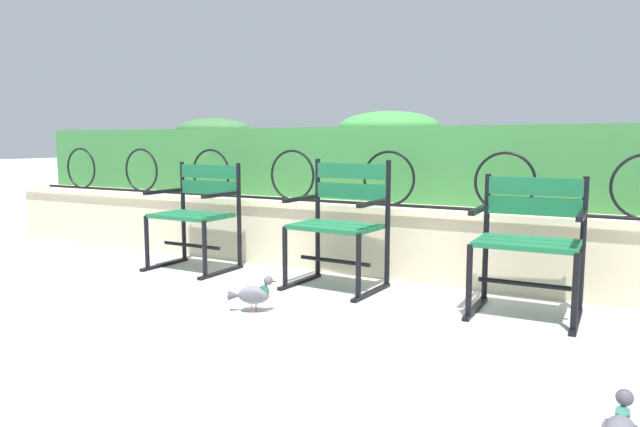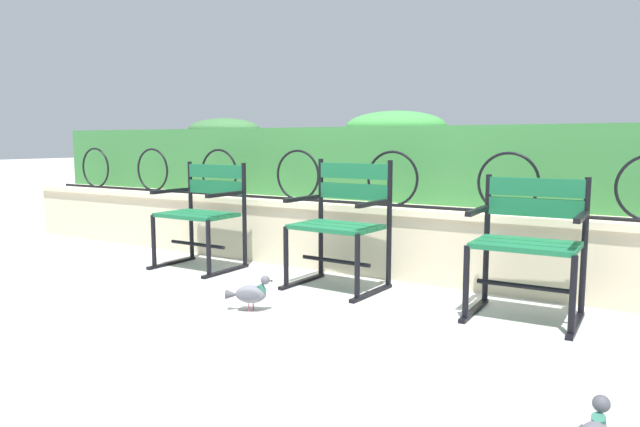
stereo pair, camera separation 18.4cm
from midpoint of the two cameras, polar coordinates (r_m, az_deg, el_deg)
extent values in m
plane|color=#B7B5AF|center=(3.95, -2.06, -8.11)|extent=(60.00, 60.00, 0.00)
cube|color=beige|center=(4.65, 3.52, -2.69)|extent=(7.96, 0.35, 0.49)
cube|color=beige|center=(4.62, 3.55, 0.63)|extent=(7.96, 0.41, 0.05)
cylinder|color=black|center=(4.54, 3.14, 1.00)|extent=(7.41, 0.02, 0.02)
torus|color=black|center=(6.58, -22.89, 4.06)|extent=(0.42, 0.02, 0.42)
torus|color=black|center=(5.94, -17.78, 4.01)|extent=(0.42, 0.02, 0.42)
torus|color=black|center=(5.35, -11.50, 3.91)|extent=(0.42, 0.02, 0.42)
torus|color=black|center=(4.85, -3.80, 3.72)|extent=(0.42, 0.02, 0.42)
torus|color=black|center=(4.44, 5.49, 3.40)|extent=(0.42, 0.02, 0.42)
torus|color=black|center=(4.18, 16.26, 2.92)|extent=(0.42, 0.02, 0.42)
cube|color=#387A3D|center=(5.04, 5.99, 4.88)|extent=(7.80, 0.63, 0.61)
ellipsoid|color=#396939|center=(6.06, -11.20, 8.01)|extent=(0.82, 0.57, 0.22)
ellipsoid|color=#387F3B|center=(5.06, 5.56, 8.33)|extent=(0.90, 0.57, 0.27)
cube|color=#19663D|center=(4.72, -14.61, -0.38)|extent=(0.60, 0.13, 0.03)
cube|color=#19663D|center=(4.82, -13.49, -0.20)|extent=(0.60, 0.13, 0.03)
cube|color=#19663D|center=(4.92, -12.41, -0.03)|extent=(0.60, 0.13, 0.03)
cube|color=#19663D|center=(4.97, -11.72, 4.01)|extent=(0.60, 0.03, 0.11)
cube|color=#19663D|center=(4.97, -11.68, 2.48)|extent=(0.60, 0.03, 0.11)
cylinder|color=black|center=(4.81, -8.94, -0.25)|extent=(0.04, 0.04, 0.86)
cylinder|color=black|center=(4.51, -12.27, -3.47)|extent=(0.04, 0.04, 0.44)
cube|color=black|center=(4.70, -10.66, -5.62)|extent=(0.04, 0.52, 0.02)
cube|color=black|center=(4.60, -10.83, 1.79)|extent=(0.04, 0.40, 0.03)
cylinder|color=black|center=(5.20, -14.10, 0.16)|extent=(0.04, 0.04, 0.86)
cylinder|color=black|center=(4.92, -17.47, -2.77)|extent=(0.04, 0.04, 0.44)
cube|color=black|center=(5.09, -15.82, -4.77)|extent=(0.04, 0.52, 0.02)
cube|color=black|center=(5.01, -16.05, 2.06)|extent=(0.04, 0.40, 0.03)
cylinder|color=black|center=(4.85, -13.41, -3.04)|extent=(0.57, 0.03, 0.03)
cube|color=#19663D|center=(3.97, -0.90, -1.53)|extent=(0.59, 0.16, 0.03)
cube|color=#19663D|center=(4.08, 0.14, -1.29)|extent=(0.59, 0.16, 0.03)
cube|color=#19663D|center=(4.20, 1.12, -1.06)|extent=(0.59, 0.16, 0.03)
cube|color=#19663D|center=(4.25, 1.85, 4.15)|extent=(0.58, 0.06, 0.11)
cube|color=#19663D|center=(4.26, 1.84, 2.17)|extent=(0.58, 0.06, 0.11)
cylinder|color=black|center=(4.15, 5.31, -1.05)|extent=(0.04, 0.04, 0.90)
cylinder|color=black|center=(3.81, 2.36, -5.25)|extent=(0.04, 0.04, 0.44)
cube|color=black|center=(4.02, 3.69, -7.65)|extent=(0.07, 0.52, 0.02)
cube|color=black|center=(3.91, 3.76, 0.99)|extent=(0.06, 0.40, 0.03)
cylinder|color=black|center=(4.43, -1.42, -0.49)|extent=(0.04, 0.04, 0.90)
cylinder|color=black|center=(4.12, -4.70, -4.33)|extent=(0.04, 0.04, 0.44)
cube|color=black|center=(4.32, -3.16, -6.62)|extent=(0.07, 0.52, 0.02)
cube|color=black|center=(4.22, -3.22, 1.44)|extent=(0.06, 0.40, 0.03)
cylinder|color=black|center=(4.12, 0.14, -4.62)|extent=(0.55, 0.06, 0.03)
cube|color=#19663D|center=(3.47, 17.65, -3.12)|extent=(0.57, 0.14, 0.03)
cube|color=#19663D|center=(3.60, 18.03, -2.77)|extent=(0.57, 0.14, 0.03)
cube|color=#19663D|center=(3.73, 18.38, -2.44)|extent=(0.57, 0.14, 0.03)
cube|color=#19663D|center=(3.80, 18.82, 2.50)|extent=(0.57, 0.04, 0.11)
cube|color=#19663D|center=(3.81, 18.74, 0.65)|extent=(0.57, 0.04, 0.11)
cylinder|color=black|center=(3.80, 22.84, -2.88)|extent=(0.04, 0.04, 0.82)
cylinder|color=black|center=(3.42, 22.07, -7.20)|extent=(0.04, 0.04, 0.44)
cube|color=black|center=(3.66, 22.22, -9.67)|extent=(0.05, 0.52, 0.02)
cube|color=black|center=(3.54, 22.67, -0.18)|extent=(0.05, 0.40, 0.03)
cylinder|color=black|center=(3.89, 14.48, -2.34)|extent=(0.04, 0.04, 0.82)
cylinder|color=black|center=(3.52, 12.78, -6.48)|extent=(0.04, 0.04, 0.44)
cube|color=black|center=(3.75, 13.45, -8.94)|extent=(0.05, 0.52, 0.02)
cube|color=black|center=(3.63, 13.72, 0.33)|extent=(0.05, 0.40, 0.03)
cylinder|color=black|center=(3.65, 17.88, -6.52)|extent=(0.54, 0.04, 0.03)
ellipsoid|color=slate|center=(3.63, -7.90, -7.83)|extent=(0.21, 0.17, 0.11)
cylinder|color=#2D6B56|center=(3.61, -6.86, -7.31)|extent=(0.07, 0.07, 0.06)
sphere|color=#55555D|center=(3.59, -6.50, -6.48)|extent=(0.06, 0.06, 0.06)
cone|color=black|center=(3.59, -5.99, -6.57)|extent=(0.03, 0.02, 0.01)
cone|color=#4A4A52|center=(3.65, -9.70, -7.85)|extent=(0.10, 0.09, 0.06)
ellipsoid|color=#5B5B63|center=(3.67, -7.94, -7.58)|extent=(0.14, 0.08, 0.07)
ellipsoid|color=#5B5B63|center=(3.59, -8.18, -7.92)|extent=(0.14, 0.08, 0.07)
cylinder|color=#C6515B|center=(3.66, -7.68, -8.97)|extent=(0.01, 0.01, 0.05)
cylinder|color=#C6515B|center=(3.63, -8.09, -9.12)|extent=(0.01, 0.01, 0.05)
cylinder|color=#2D6B56|center=(2.22, 25.08, -17.37)|extent=(0.05, 0.06, 0.06)
sphere|color=#494951|center=(2.22, 25.25, -15.85)|extent=(0.06, 0.06, 0.06)
cone|color=black|center=(2.25, 25.36, -15.66)|extent=(0.02, 0.02, 0.01)
camera|label=1|loc=(0.09, -91.35, -0.17)|focal=33.04mm
camera|label=2|loc=(0.09, 88.65, 0.17)|focal=33.04mm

